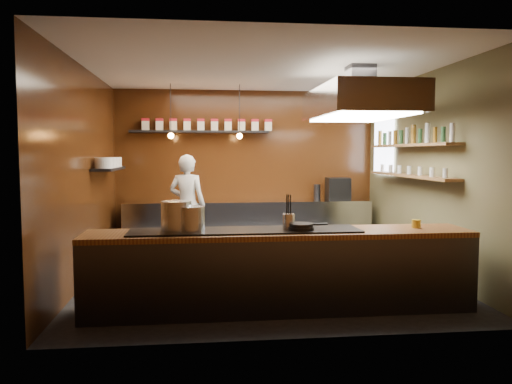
{
  "coord_description": "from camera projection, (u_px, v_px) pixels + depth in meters",
  "views": [
    {
      "loc": [
        -0.9,
        -7.15,
        1.81
      ],
      "look_at": [
        -0.05,
        0.4,
        1.21
      ],
      "focal_mm": 35.0,
      "sensor_mm": 36.0,
      "label": 1
    }
  ],
  "objects": [
    {
      "name": "floor",
      "position": [
        263.0,
        276.0,
        7.32
      ],
      "size": [
        5.0,
        5.0,
        0.0
      ],
      "primitive_type": "plane",
      "color": "black",
      "rests_on": "ground"
    },
    {
      "name": "back_wall",
      "position": [
        247.0,
        168.0,
        9.68
      ],
      "size": [
        5.0,
        0.0,
        5.0
      ],
      "primitive_type": "plane",
      "rotation": [
        1.57,
        0.0,
        0.0
      ],
      "color": "black",
      "rests_on": "ground"
    },
    {
      "name": "left_wall",
      "position": [
        84.0,
        175.0,
        6.93
      ],
      "size": [
        0.0,
        5.0,
        5.0
      ],
      "primitive_type": "plane",
      "rotation": [
        1.57,
        0.0,
        1.57
      ],
      "color": "black",
      "rests_on": "ground"
    },
    {
      "name": "right_wall",
      "position": [
        428.0,
        173.0,
        7.48
      ],
      "size": [
        0.0,
        5.0,
        5.0
      ],
      "primitive_type": "plane",
      "rotation": [
        1.57,
        0.0,
        -1.57
      ],
      "color": "brown",
      "rests_on": "ground"
    },
    {
      "name": "ceiling",
      "position": [
        263.0,
        69.0,
        7.09
      ],
      "size": [
        5.0,
        5.0,
        0.0
      ],
      "primitive_type": "plane",
      "rotation": [
        3.14,
        0.0,
        0.0
      ],
      "color": "silver",
      "rests_on": "back_wall"
    },
    {
      "name": "window_pane",
      "position": [
        384.0,
        148.0,
        9.13
      ],
      "size": [
        0.0,
        1.0,
        1.0
      ],
      "primitive_type": "plane",
      "rotation": [
        1.57,
        0.0,
        -1.57
      ],
      "color": "white",
      "rests_on": "right_wall"
    },
    {
      "name": "prep_counter",
      "position": [
        248.0,
        224.0,
        9.44
      ],
      "size": [
        4.6,
        0.65,
        0.9
      ],
      "primitive_type": "cube",
      "color": "silver",
      "rests_on": "floor"
    },
    {
      "name": "pass_counter",
      "position": [
        280.0,
        270.0,
        5.7
      ],
      "size": [
        4.4,
        0.72,
        0.94
      ],
      "color": "#38383D",
      "rests_on": "floor"
    },
    {
      "name": "tin_shelf",
      "position": [
        200.0,
        132.0,
        9.39
      ],
      "size": [
        2.6,
        0.26,
        0.04
      ],
      "primitive_type": "cube",
      "color": "black",
      "rests_on": "back_wall"
    },
    {
      "name": "plate_shelf",
      "position": [
        109.0,
        169.0,
        7.93
      ],
      "size": [
        0.3,
        1.4,
        0.04
      ],
      "primitive_type": "cube",
      "color": "black",
      "rests_on": "left_wall"
    },
    {
      "name": "bottle_shelf_upper",
      "position": [
        410.0,
        145.0,
        7.73
      ],
      "size": [
        0.26,
        2.8,
        0.04
      ],
      "primitive_type": "cube",
      "color": "brown",
      "rests_on": "right_wall"
    },
    {
      "name": "bottle_shelf_lower",
      "position": [
        409.0,
        176.0,
        7.77
      ],
      "size": [
        0.26,
        2.8,
        0.04
      ],
      "primitive_type": "cube",
      "color": "brown",
      "rests_on": "right_wall"
    },
    {
      "name": "extractor_hood",
      "position": [
        360.0,
        102.0,
        6.87
      ],
      "size": [
        1.2,
        2.0,
        0.72
      ],
      "color": "#38383D",
      "rests_on": "ceiling"
    },
    {
      "name": "pendant_left",
      "position": [
        171.0,
        133.0,
        8.68
      ],
      "size": [
        0.1,
        0.1,
        0.95
      ],
      "color": "black",
      "rests_on": "ceiling"
    },
    {
      "name": "pendant_right",
      "position": [
        240.0,
        133.0,
        8.81
      ],
      "size": [
        0.1,
        0.1,
        0.95
      ],
      "color": "black",
      "rests_on": "ceiling"
    },
    {
      "name": "storage_tins",
      "position": [
        208.0,
        125.0,
        9.39
      ],
      "size": [
        2.43,
        0.13,
        0.22
      ],
      "color": "beige",
      "rests_on": "tin_shelf"
    },
    {
      "name": "plate_stacks",
      "position": [
        109.0,
        162.0,
        7.92
      ],
      "size": [
        0.26,
        1.16,
        0.16
      ],
      "color": "white",
      "rests_on": "plate_shelf"
    },
    {
      "name": "bottles",
      "position": [
        410.0,
        136.0,
        7.72
      ],
      "size": [
        0.06,
        2.66,
        0.24
      ],
      "color": "silver",
      "rests_on": "bottle_shelf_upper"
    },
    {
      "name": "wine_glasses",
      "position": [
        409.0,
        170.0,
        7.76
      ],
      "size": [
        0.07,
        2.37,
        0.13
      ],
      "color": "silver",
      "rests_on": "bottle_shelf_lower"
    },
    {
      "name": "stockpot_large",
      "position": [
        176.0,
        216.0,
        5.55
      ],
      "size": [
        0.45,
        0.45,
        0.33
      ],
      "primitive_type": "cylinder",
      "rotation": [
        0.0,
        0.0,
        -0.42
      ],
      "color": "silver",
      "rests_on": "pass_counter"
    },
    {
      "name": "stockpot_small",
      "position": [
        192.0,
        219.0,
        5.51
      ],
      "size": [
        0.38,
        0.38,
        0.27
      ],
      "primitive_type": "cylinder",
      "rotation": [
        0.0,
        0.0,
        0.38
      ],
      "color": "#BABDC2",
      "rests_on": "pass_counter"
    },
    {
      "name": "utensil_crock",
      "position": [
        289.0,
        221.0,
        5.65
      ],
      "size": [
        0.18,
        0.18,
        0.17
      ],
      "primitive_type": "cylinder",
      "rotation": [
        0.0,
        0.0,
        -0.43
      ],
      "color": "silver",
      "rests_on": "pass_counter"
    },
    {
      "name": "frying_pan",
      "position": [
        301.0,
        227.0,
        5.6
      ],
      "size": [
        0.46,
        0.29,
        0.07
      ],
      "color": "black",
      "rests_on": "pass_counter"
    },
    {
      "name": "butter_jar",
      "position": [
        416.0,
        224.0,
        5.89
      ],
      "size": [
        0.11,
        0.11,
        0.09
      ],
      "primitive_type": "cylinder",
      "rotation": [
        0.0,
        0.0,
        0.01
      ],
      "color": "gold",
      "rests_on": "pass_counter"
    },
    {
      "name": "espresso_machine",
      "position": [
        338.0,
        189.0,
        9.56
      ],
      "size": [
        0.45,
        0.43,
        0.43
      ],
      "primitive_type": "cube",
      "rotation": [
        0.0,
        0.0,
        -0.05
      ],
      "color": "black",
      "rests_on": "prep_counter"
    },
    {
      "name": "chef",
      "position": [
        187.0,
        205.0,
        8.8
      ],
      "size": [
        0.74,
        0.58,
        1.78
      ],
      "primitive_type": "imported",
      "rotation": [
        0.0,
        0.0,
        2.87
      ],
      "color": "white",
      "rests_on": "floor"
    }
  ]
}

